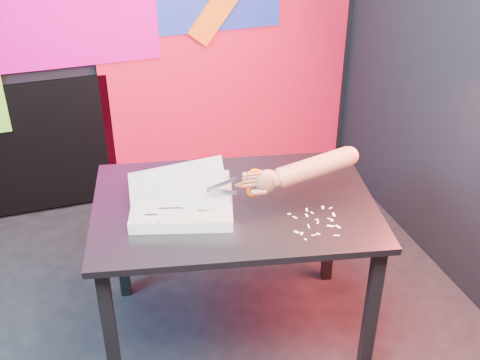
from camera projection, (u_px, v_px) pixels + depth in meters
name	position (u px, v px, depth m)	size (l,w,h in m)	color
room	(171.00, 87.00, 2.12)	(3.01, 3.01, 2.71)	black
backdrop	(132.00, 58.00, 3.53)	(2.88, 0.05, 2.08)	red
work_table	(234.00, 220.00, 2.62)	(1.33, 1.02, 0.75)	black
printout_stack	(182.00, 207.00, 2.49)	(0.48, 0.41, 0.22)	white
scissors	(251.00, 184.00, 2.45)	(0.24, 0.02, 0.13)	silver
hand_forearm	(306.00, 169.00, 2.49)	(0.49, 0.10, 0.16)	brown
paper_clippings	(318.00, 222.00, 2.45)	(0.22, 0.22, 0.00)	white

